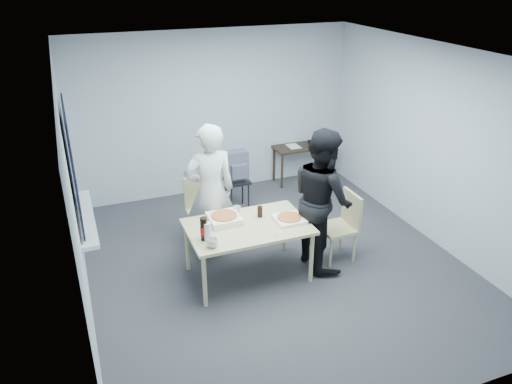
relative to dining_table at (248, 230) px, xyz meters
name	(u,v)px	position (x,y,z in m)	size (l,w,h in m)	color
room	(75,173)	(-1.79, 0.50, 0.81)	(5.00, 5.00, 5.00)	#323237
dining_table	(248,230)	(0.00, 0.00, 0.00)	(1.42, 0.90, 0.69)	beige
chair_far	(202,205)	(-0.27, 1.06, -0.12)	(0.42, 0.42, 0.89)	beige
chair_right	(344,221)	(1.28, -0.03, -0.12)	(0.42, 0.42, 0.89)	beige
person_white	(210,192)	(-0.26, 0.66, 0.25)	(0.65, 0.42, 1.77)	silver
person_black	(322,199)	(0.95, -0.03, 0.25)	(0.86, 0.47, 1.77)	black
side_table	(302,150)	(1.87, 2.38, -0.07)	(0.96, 0.43, 0.64)	#332517
stool	(237,186)	(0.47, 1.75, -0.26)	(0.35, 0.35, 0.49)	black
backpack	(237,166)	(0.47, 1.74, 0.08)	(0.33, 0.24, 0.46)	slate
pizza_box_a	(224,218)	(-0.23, 0.19, 0.10)	(0.37, 0.37, 0.09)	white
pizza_box_b	(289,219)	(0.50, -0.06, 0.08)	(0.34, 0.34, 0.05)	white
mug_a	(212,243)	(-0.52, -0.31, 0.11)	(0.12, 0.12, 0.10)	silver
mug_b	(237,210)	(-0.02, 0.33, 0.11)	(0.10, 0.10, 0.09)	silver
cola_glass	(260,212)	(0.21, 0.15, 0.13)	(0.06, 0.06, 0.14)	black
soda_bottle	(204,229)	(-0.56, -0.13, 0.19)	(0.08, 0.08, 0.27)	black
plastic_cups	(207,231)	(-0.53, -0.15, 0.17)	(0.09, 0.09, 0.21)	silver
rubber_band	(275,236)	(0.20, -0.34, 0.06)	(0.05, 0.05, 0.00)	red
papers	(294,146)	(1.72, 2.40, 0.01)	(0.19, 0.27, 0.00)	white
black_box	(312,142)	(2.09, 2.43, 0.04)	(0.13, 0.09, 0.06)	black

